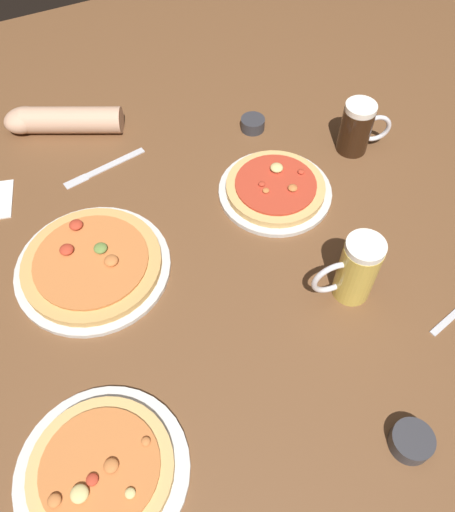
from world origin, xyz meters
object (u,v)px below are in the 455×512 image
at_px(ramekin_butter, 411,441).
at_px(ramekin_sauce, 253,124).
at_px(pizza_plate_far, 275,189).
at_px(knife_right, 104,168).
at_px(pizza_plate_near, 102,470).
at_px(diner_arm, 58,120).
at_px(beer_mug_amber, 356,270).
at_px(beer_mug_dark, 358,128).
at_px(pizza_plate_side, 92,264).

bearing_deg(ramekin_butter, ramekin_sauce, 81.10).
relative_size(pizza_plate_far, knife_right, 1.23).
bearing_deg(pizza_plate_far, knife_right, 142.95).
bearing_deg(pizza_plate_near, diner_arm, 79.17).
relative_size(pizza_plate_far, diner_arm, 0.92).
bearing_deg(pizza_plate_far, pizza_plate_near, -142.84).
distance_m(beer_mug_amber, ramekin_butter, 0.33).
xyz_separation_m(pizza_plate_far, diner_arm, (-0.41, 0.45, 0.02)).
xyz_separation_m(ramekin_sauce, ramekin_butter, (-0.14, -0.87, 0.00)).
distance_m(beer_mug_amber, diner_arm, 0.87).
height_order(pizza_plate_near, knife_right, pizza_plate_near).
distance_m(pizza_plate_far, ramekin_sauce, 0.24).
xyz_separation_m(beer_mug_dark, ramekin_sauce, (-0.20, 0.18, -0.05)).
bearing_deg(diner_arm, ramekin_sauce, -25.05).
distance_m(beer_mug_amber, ramekin_sauce, 0.56).
height_order(pizza_plate_far, ramekin_sauce, pizza_plate_far).
distance_m(pizza_plate_near, beer_mug_amber, 0.60).
xyz_separation_m(pizza_plate_far, beer_mug_amber, (0.00, -0.31, 0.06)).
height_order(ramekin_sauce, knife_right, ramekin_sauce).
xyz_separation_m(beer_mug_amber, diner_arm, (-0.41, 0.77, -0.05)).
bearing_deg(ramekin_sauce, pizza_plate_near, -133.52).
relative_size(beer_mug_amber, ramekin_butter, 2.18).
height_order(pizza_plate_near, ramekin_butter, pizza_plate_near).
distance_m(pizza_plate_side, knife_right, 0.31).
relative_size(beer_mug_dark, diner_arm, 0.47).
distance_m(pizza_plate_near, knife_right, 0.74).
distance_m(ramekin_sauce, diner_arm, 0.52).
height_order(pizza_plate_far, knife_right, pizza_plate_far).
xyz_separation_m(pizza_plate_near, beer_mug_dark, (0.84, 0.49, 0.05)).
distance_m(pizza_plate_near, ramekin_butter, 0.54).
distance_m(beer_mug_amber, knife_right, 0.68).
bearing_deg(pizza_plate_side, beer_mug_dark, 5.76).
relative_size(pizza_plate_far, ramekin_butter, 3.66).
bearing_deg(beer_mug_amber, pizza_plate_far, 90.91).
bearing_deg(ramekin_butter, knife_right, 107.02).
distance_m(pizza_plate_far, ramekin_butter, 0.64).
distance_m(ramekin_butter, knife_right, 0.94).
relative_size(pizza_plate_near, beer_mug_amber, 1.83).
distance_m(pizza_plate_side, beer_mug_dark, 0.73).
relative_size(pizza_plate_near, knife_right, 1.35).
relative_size(pizza_plate_side, ramekin_butter, 4.49).
height_order(pizza_plate_far, pizza_plate_side, same).
bearing_deg(diner_arm, beer_mug_amber, -61.64).
bearing_deg(diner_arm, pizza_plate_side, -96.95).
relative_size(ramekin_sauce, diner_arm, 0.22).
bearing_deg(ramekin_sauce, beer_mug_dark, -42.27).
bearing_deg(beer_mug_amber, pizza_plate_near, -167.92).
xyz_separation_m(beer_mug_dark, beer_mug_amber, (-0.26, -0.37, 0.01)).
bearing_deg(ramekin_sauce, knife_right, 175.80).
bearing_deg(knife_right, diner_arm, 107.52).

